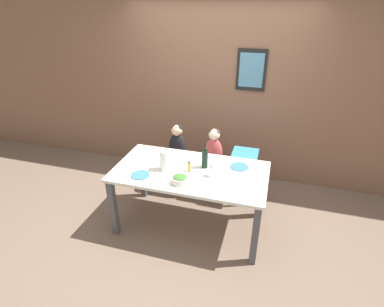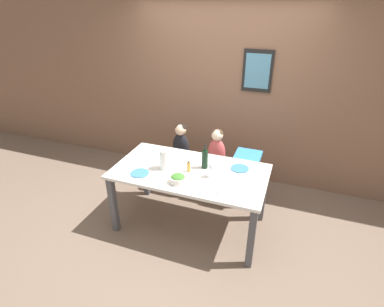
{
  "view_description": "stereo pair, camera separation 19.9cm",
  "coord_description": "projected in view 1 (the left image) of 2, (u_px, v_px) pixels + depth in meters",
  "views": [
    {
      "loc": [
        0.83,
        -2.78,
        2.5
      ],
      "look_at": [
        0.0,
        0.07,
        0.95
      ],
      "focal_mm": 28.0,
      "sensor_mm": 36.0,
      "label": 1
    },
    {
      "loc": [
        1.02,
        -2.72,
        2.5
      ],
      "look_at": [
        0.0,
        0.07,
        0.95
      ],
      "focal_mm": 28.0,
      "sensor_mm": 36.0,
      "label": 2
    }
  ],
  "objects": [
    {
      "name": "person_child_left",
      "position": [
        177.0,
        142.0,
        4.09
      ],
      "size": [
        0.24,
        0.16,
        0.54
      ],
      "color": "black",
      "rests_on": "chair_far_left"
    },
    {
      "name": "salad_bowl_large",
      "position": [
        180.0,
        179.0,
        3.12
      ],
      "size": [
        0.17,
        0.17,
        0.09
      ],
      "color": "silver",
      "rests_on": "dining_table"
    },
    {
      "name": "dinner_plate_front_left",
      "position": [
        140.0,
        175.0,
        3.27
      ],
      "size": [
        0.2,
        0.2,
        0.01
      ],
      "color": "teal",
      "rests_on": "dining_table"
    },
    {
      "name": "dining_table",
      "position": [
        190.0,
        178.0,
        3.42
      ],
      "size": [
        1.73,
        0.92,
        0.77
      ],
      "color": "white",
      "rests_on": "ground_plane"
    },
    {
      "name": "condiment_bottle_hot_sauce",
      "position": [
        189.0,
        166.0,
        3.32
      ],
      "size": [
        0.04,
        0.04,
        0.13
      ],
      "color": "#BC8E33",
      "rests_on": "dining_table"
    },
    {
      "name": "dinner_plate_front_right",
      "position": [
        227.0,
        189.0,
        3.04
      ],
      "size": [
        0.2,
        0.2,
        0.01
      ],
      "color": "silver",
      "rests_on": "dining_table"
    },
    {
      "name": "chair_right_highchair",
      "position": [
        244.0,
        164.0,
        3.95
      ],
      "size": [
        0.33,
        0.33,
        0.72
      ],
      "color": "silver",
      "rests_on": "ground_plane"
    },
    {
      "name": "dinner_plate_back_right",
      "position": [
        239.0,
        167.0,
        3.43
      ],
      "size": [
        0.2,
        0.2,
        0.01
      ],
      "color": "teal",
      "rests_on": "dining_table"
    },
    {
      "name": "person_child_center",
      "position": [
        214.0,
        147.0,
        3.97
      ],
      "size": [
        0.24,
        0.16,
        0.54
      ],
      "color": "#C64C4C",
      "rests_on": "chair_far_center"
    },
    {
      "name": "wine_glass_near",
      "position": [
        213.0,
        166.0,
        3.21
      ],
      "size": [
        0.07,
        0.07,
        0.17
      ],
      "color": "white",
      "rests_on": "dining_table"
    },
    {
      "name": "paper_towel_roll",
      "position": [
        165.0,
        160.0,
        3.34
      ],
      "size": [
        0.12,
        0.12,
        0.24
      ],
      "color": "white",
      "rests_on": "dining_table"
    },
    {
      "name": "chair_far_center",
      "position": [
        213.0,
        170.0,
        4.13
      ],
      "size": [
        0.39,
        0.38,
        0.47
      ],
      "color": "silver",
      "rests_on": "ground_plane"
    },
    {
      "name": "wall_back",
      "position": [
        218.0,
        89.0,
        4.27
      ],
      "size": [
        10.0,
        0.09,
        2.7
      ],
      "color": "brown",
      "rests_on": "ground_plane"
    },
    {
      "name": "chair_far_left",
      "position": [
        178.0,
        165.0,
        4.26
      ],
      "size": [
        0.39,
        0.38,
        0.47
      ],
      "color": "silver",
      "rests_on": "ground_plane"
    },
    {
      "name": "ground_plane",
      "position": [
        190.0,
        224.0,
        3.73
      ],
      "size": [
        14.0,
        14.0,
        0.0
      ],
      "primitive_type": "plane",
      "color": "#705B4C"
    },
    {
      "name": "dinner_plate_back_left",
      "position": [
        161.0,
        156.0,
        3.66
      ],
      "size": [
        0.2,
        0.2,
        0.01
      ],
      "color": "silver",
      "rests_on": "dining_table"
    },
    {
      "name": "wine_bottle",
      "position": [
        205.0,
        158.0,
        3.38
      ],
      "size": [
        0.07,
        0.07,
        0.3
      ],
      "color": "black",
      "rests_on": "dining_table"
    }
  ]
}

